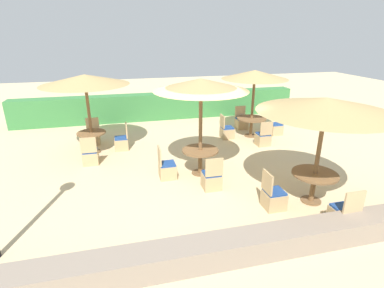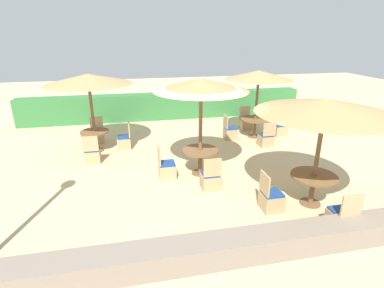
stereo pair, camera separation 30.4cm
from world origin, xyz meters
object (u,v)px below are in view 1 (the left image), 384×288
patio_chair_back_right_west (227,132)px  parasol_center (201,85)px  patio_chair_back_left_north (93,137)px  patio_chair_back_right_south (263,138)px  round_table_back_right (251,122)px  patio_chair_center_south (212,179)px  patio_chair_back_right_north (241,122)px  patio_chair_back_right_east (276,128)px  patio_chair_front_right_south (344,215)px  patio_chair_back_left_south (90,156)px  parasol_back_right (255,75)px  round_table_back_left (92,137)px  patio_chair_center_west (167,169)px  round_table_center (200,155)px  parasol_back_left (85,80)px  patio_chair_back_left_east (122,142)px  parasol_front_right (326,105)px  patio_chair_front_right_west (273,198)px  round_table_front_right (314,179)px

patio_chair_back_right_west → parasol_center: bearing=-33.6°
patio_chair_back_left_north → patio_chair_back_right_south: same height
round_table_back_right → patio_chair_center_south: size_ratio=1.21×
patio_chair_back_right_north → patio_chair_back_right_east: bearing=134.0°
patio_chair_front_right_south → patio_chair_back_left_south: bearing=139.3°
parasol_back_right → parasol_center: (-2.82, -2.73, 0.18)m
round_table_back_left → patio_chair_center_west: 3.30m
patio_chair_back_right_east → round_table_center: (-3.89, -2.70, 0.31)m
parasol_back_left → patio_chair_back_left_north: (-0.03, 0.88, -2.19)m
patio_chair_back_right_west → parasol_center: 4.00m
patio_chair_front_right_south → patio_chair_back_right_west: same height
round_table_back_left → patio_chair_back_left_south: (-0.01, -0.99, -0.28)m
patio_chair_back_left_east → round_table_back_right: bearing=-87.2°
patio_chair_center_south → parasol_back_left: bearing=133.0°
patio_chair_back_left_north → patio_chair_center_west: (2.16, -3.38, 0.00)m
round_table_back_left → patio_chair_back_right_east: size_ratio=1.02×
patio_chair_back_left_south → parasol_back_left: bearing=89.2°
patio_chair_front_right_south → round_table_center: 3.90m
patio_chair_back_right_south → patio_chair_back_right_north: same height
parasol_back_left → patio_chair_back_left_north: 2.36m
patio_chair_front_right_south → parasol_back_left: size_ratio=0.34×
patio_chair_center_south → patio_chair_back_right_south: bearing=43.4°
parasol_front_right → round_table_center: 3.57m
patio_chair_back_right_south → patio_chair_front_right_west: bearing=-113.3°
round_table_back_right → patio_chair_back_right_east: patio_chair_back_right_east is taller
round_table_back_left → patio_chair_back_right_south: bearing=-7.4°
round_table_front_right → parasol_back_right: size_ratio=0.42×
patio_chair_back_right_north → patio_chair_front_right_south: bearing=85.0°
round_table_back_right → patio_chair_back_right_south: (-0.00, -1.05, -0.33)m
patio_chair_back_right_west → patio_chair_center_west: size_ratio=1.00×
patio_chair_back_right_north → patio_chair_center_south: bearing=59.2°
round_table_back_left → patio_chair_back_right_north: bearing=12.4°
patio_chair_back_right_west → patio_chair_back_right_south: (1.01, -1.05, 0.00)m
patio_chair_center_south → patio_chair_center_west: bearing=139.1°
round_table_front_right → patio_chair_center_west: size_ratio=1.14×
round_table_front_right → round_table_center: bearing=136.0°
parasol_front_right → round_table_back_right: size_ratio=2.65×
parasol_back_left → patio_chair_back_right_east: (7.00, 0.24, -2.19)m
round_table_front_right → patio_chair_back_right_west: bearing=94.7°
patio_chair_back_right_south → patio_chair_center_south: 3.81m
parasol_back_right → patio_chair_back_right_east: 2.38m
parasol_back_left → parasol_back_right: bearing=2.7°
patio_chair_back_right_north → patio_chair_center_west: 5.41m
patio_chair_back_left_south → parasol_back_right: (5.95, 1.27, 2.12)m
patio_chair_front_right_south → patio_chair_back_left_north: same height
patio_chair_back_right_east → patio_chair_center_west: bearing=119.4°
patio_chair_back_left_south → round_table_center: 3.47m
patio_chair_back_right_north → patio_chair_center_south: 5.48m
patio_chair_back_right_south → patio_chair_back_right_north: 2.09m
patio_chair_back_left_east → parasol_back_right: size_ratio=0.36×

